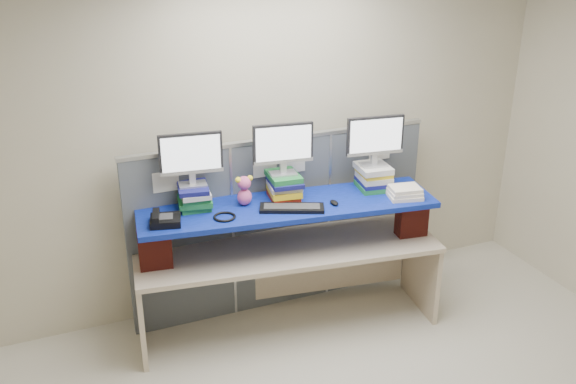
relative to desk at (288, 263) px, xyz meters
name	(u,v)px	position (x,y,z in m)	size (l,w,h in m)	color
room	(397,248)	(0.09, -1.42, 0.82)	(5.00, 4.00, 2.80)	beige
cubicle_partition	(281,222)	(0.09, 0.36, 0.18)	(2.60, 0.06, 1.53)	#464B53
desk	(288,263)	(0.00, 0.00, 0.00)	(2.48, 1.01, 0.73)	#C3AF95
brick_pier_left	(155,247)	(-1.03, 0.08, 0.31)	(0.24, 0.13, 0.33)	maroon
brick_pier_right	(412,216)	(1.02, -0.18, 0.31)	(0.24, 0.13, 0.33)	maroon
blue_board	(288,206)	(0.00, 0.00, 0.50)	(2.30, 0.58, 0.04)	navy
book_stack_left	(194,196)	(-0.68, 0.21, 0.61)	(0.29, 0.33, 0.18)	#1D6E31
book_stack_center	(284,186)	(0.02, 0.12, 0.62)	(0.28, 0.34, 0.20)	#9D2112
book_stack_right	(373,176)	(0.76, 0.03, 0.62)	(0.29, 0.30, 0.20)	#1D6E31
monitor_left	(191,156)	(-0.69, 0.21, 0.94)	(0.47, 0.16, 0.41)	#B5B5BB
monitor_center	(283,146)	(0.01, 0.12, 0.95)	(0.47, 0.16, 0.41)	#B5B5BB
monitor_right	(375,138)	(0.75, 0.02, 0.95)	(0.47, 0.16, 0.41)	#B5B5BB
keyboard	(292,208)	(-0.01, -0.11, 0.54)	(0.51, 0.34, 0.03)	black
mouse	(334,203)	(0.32, -0.14, 0.54)	(0.05, 0.10, 0.03)	black
desk_phone	(164,220)	(-0.96, 0.01, 0.55)	(0.25, 0.24, 0.09)	black
headset	(225,217)	(-0.53, -0.06, 0.53)	(0.17, 0.17, 0.02)	black
plush_toy	(244,190)	(-0.31, 0.11, 0.64)	(0.14, 0.10, 0.24)	#D2508B
binder_stack	(405,192)	(0.90, -0.24, 0.56)	(0.29, 0.25, 0.09)	#F3E7CF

